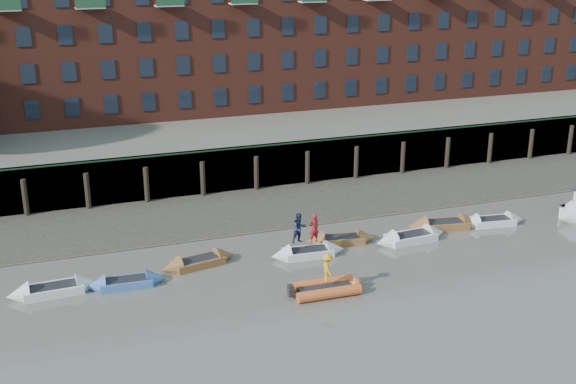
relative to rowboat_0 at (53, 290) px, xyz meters
name	(u,v)px	position (x,y,z in m)	size (l,w,h in m)	color
ground	(430,327)	(16.81, -9.50, -0.24)	(220.00, 220.00, 0.00)	#605C53
foreshore	(300,204)	(16.81, 8.50, -0.24)	(110.00, 8.00, 0.50)	#3D382F
mud_band	(318,221)	(16.81, 5.10, -0.24)	(110.00, 1.60, 0.10)	#4C4336
river_wall	(279,165)	(16.81, 12.88, 1.35)	(110.00, 1.23, 3.30)	#2D2A26
bank_terrace	(232,123)	(16.81, 26.50, 1.36)	(110.00, 28.00, 3.20)	#5E594D
rowboat_0	(53,290)	(0.00, 0.00, 0.00)	(4.73, 1.58, 1.36)	silver
rowboat_1	(126,282)	(3.69, -0.37, -0.02)	(4.29, 1.45, 1.23)	#3D63A4
rowboat_2	(198,262)	(7.88, 0.87, -0.01)	(4.63, 2.17, 1.29)	brown
rowboat_3	(308,253)	(14.20, 0.02, -0.01)	(4.50, 1.55, 1.29)	silver
rowboat_4	(341,240)	(16.77, 1.19, -0.02)	(4.47, 1.92, 1.26)	brown
rowboat_5	(411,237)	(20.94, 0.02, 0.01)	(4.87, 1.73, 1.39)	silver
rowboat_6	(443,225)	(23.92, 1.21, 0.01)	(4.95, 2.10, 1.39)	brown
rowboat_7	(493,221)	(27.25, 0.69, -0.02)	(4.48, 1.81, 1.26)	silver
rib_tender	(328,288)	(13.55, -4.63, 0.04)	(3.78, 1.86, 0.65)	#D15625
person_rower_a	(314,228)	(14.53, -0.01, 1.50)	(0.64, 0.42, 1.75)	maroon
person_rower_b	(299,228)	(13.71, 0.19, 1.52)	(0.87, 0.68, 1.80)	#19233F
person_rib_crew	(328,268)	(13.51, -4.58, 1.16)	(1.02, 0.59, 1.58)	orange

